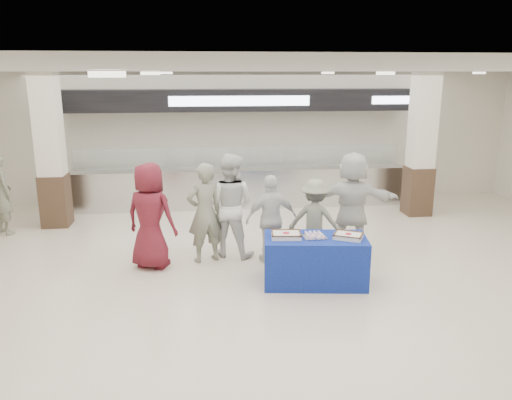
{
  "coord_description": "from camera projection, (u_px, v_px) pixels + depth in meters",
  "views": [
    {
      "loc": [
        -0.9,
        -6.43,
        3.18
      ],
      "look_at": [
        -0.01,
        1.6,
        1.11
      ],
      "focal_mm": 35.0,
      "sensor_mm": 36.0,
      "label": 1
    }
  ],
  "objects": [
    {
      "name": "ground",
      "position": [
        269.0,
        303.0,
        7.08
      ],
      "size": [
        14.0,
        14.0,
        0.0
      ],
      "primitive_type": "plane",
      "color": "beige",
      "rests_on": "ground"
    },
    {
      "name": "serving_line",
      "position": [
        239.0,
        159.0,
        11.99
      ],
      "size": [
        8.7,
        0.85,
        2.8
      ],
      "color": "silver",
      "rests_on": "ground"
    },
    {
      "name": "column_left",
      "position": [
        51.0,
        155.0,
        10.32
      ],
      "size": [
        0.55,
        0.55,
        3.2
      ],
      "color": "#382619",
      "rests_on": "ground"
    },
    {
      "name": "column_right",
      "position": [
        421.0,
        148.0,
        11.17
      ],
      "size": [
        0.55,
        0.55,
        3.2
      ],
      "color": "#382619",
      "rests_on": "ground"
    },
    {
      "name": "display_table",
      "position": [
        315.0,
        260.0,
        7.67
      ],
      "size": [
        1.64,
        0.97,
        0.75
      ],
      "primitive_type": "cube",
      "rotation": [
        0.0,
        0.0,
        -0.13
      ],
      "color": "navy",
      "rests_on": "ground"
    },
    {
      "name": "sheet_cake_left",
      "position": [
        286.0,
        235.0,
        7.55
      ],
      "size": [
        0.47,
        0.39,
        0.09
      ],
      "color": "white",
      "rests_on": "display_table"
    },
    {
      "name": "sheet_cake_right",
      "position": [
        348.0,
        235.0,
        7.52
      ],
      "size": [
        0.51,
        0.47,
        0.09
      ],
      "color": "white",
      "rests_on": "display_table"
    },
    {
      "name": "cupcake_tray",
      "position": [
        315.0,
        236.0,
        7.57
      ],
      "size": [
        0.35,
        0.27,
        0.06
      ],
      "color": "#A2A2A7",
      "rests_on": "display_table"
    },
    {
      "name": "civilian_maroon",
      "position": [
        150.0,
        216.0,
        8.2
      ],
      "size": [
        1.03,
        0.88,
        1.78
      ],
      "primitive_type": "imported",
      "rotation": [
        0.0,
        0.0,
        2.71
      ],
      "color": "maroon",
      "rests_on": "ground"
    },
    {
      "name": "soldier_a",
      "position": [
        205.0,
        213.0,
        8.47
      ],
      "size": [
        0.74,
        0.61,
        1.73
      ],
      "primitive_type": "imported",
      "rotation": [
        0.0,
        0.0,
        3.51
      ],
      "color": "slate",
      "rests_on": "ground"
    },
    {
      "name": "chef_tall",
      "position": [
        230.0,
        205.0,
        8.75
      ],
      "size": [
        1.1,
        1.0,
        1.83
      ],
      "primitive_type": "imported",
      "rotation": [
        0.0,
        0.0,
        2.72
      ],
      "color": "white",
      "rests_on": "ground"
    },
    {
      "name": "chef_short",
      "position": [
        271.0,
        219.0,
        8.47
      ],
      "size": [
        0.94,
        0.49,
        1.53
      ],
      "primitive_type": "imported",
      "rotation": [
        0.0,
        0.0,
        3.28
      ],
      "color": "white",
      "rests_on": "ground"
    },
    {
      "name": "soldier_b",
      "position": [
        315.0,
        220.0,
        8.55
      ],
      "size": [
        1.06,
        0.83,
        1.44
      ],
      "primitive_type": "imported",
      "rotation": [
        0.0,
        0.0,
        2.78
      ],
      "color": "slate",
      "rests_on": "ground"
    },
    {
      "name": "civilian_white",
      "position": [
        352.0,
        202.0,
        8.98
      ],
      "size": [
        1.77,
        0.87,
        1.83
      ],
      "primitive_type": "imported",
      "rotation": [
        0.0,
        0.0,
        2.94
      ],
      "color": "white",
      "rests_on": "ground"
    },
    {
      "name": "soldier_bg",
      "position": [
        1.0,
        194.0,
        9.96
      ],
      "size": [
        0.7,
        0.7,
        1.63
      ],
      "primitive_type": "imported",
      "rotation": [
        0.0,
        0.0,
        2.36
      ],
      "color": "slate",
      "rests_on": "ground"
    }
  ]
}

